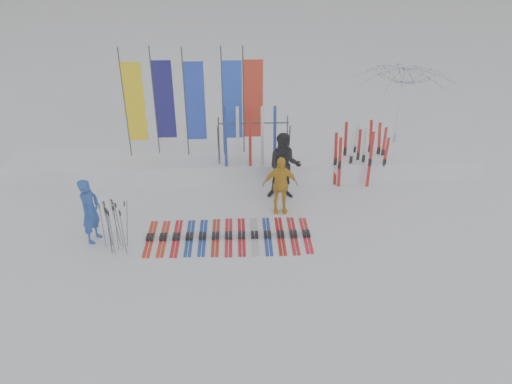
{
  "coord_description": "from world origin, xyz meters",
  "views": [
    {
      "loc": [
        -0.24,
        -9.02,
        6.87
      ],
      "look_at": [
        0.2,
        1.6,
        1.0
      ],
      "focal_mm": 35.0,
      "sensor_mm": 36.0,
      "label": 1
    }
  ],
  "objects_px": {
    "tent_canopy": "(401,107)",
    "ski_row": "(229,236)",
    "person_yellow": "(280,185)",
    "person_blue": "(90,211)",
    "ski_rack": "(254,136)",
    "person_black": "(284,166)"
  },
  "relations": [
    {
      "from": "person_blue",
      "to": "ski_row",
      "type": "bearing_deg",
      "value": -72.7
    },
    {
      "from": "tent_canopy",
      "to": "ski_rack",
      "type": "xyz_separation_m",
      "value": [
        -4.88,
        -2.12,
        -0.05
      ]
    },
    {
      "from": "person_yellow",
      "to": "tent_canopy",
      "type": "bearing_deg",
      "value": 39.32
    },
    {
      "from": "person_blue",
      "to": "ski_rack",
      "type": "bearing_deg",
      "value": -34.88
    },
    {
      "from": "person_blue",
      "to": "person_black",
      "type": "distance_m",
      "value": 5.13
    },
    {
      "from": "person_blue",
      "to": "ski_rack",
      "type": "height_order",
      "value": "ski_rack"
    },
    {
      "from": "person_black",
      "to": "tent_canopy",
      "type": "height_order",
      "value": "tent_canopy"
    },
    {
      "from": "tent_canopy",
      "to": "ski_row",
      "type": "relative_size",
      "value": 0.8
    },
    {
      "from": "ski_row",
      "to": "person_yellow",
      "type": "bearing_deg",
      "value": 41.63
    },
    {
      "from": "person_blue",
      "to": "tent_canopy",
      "type": "distance_m",
      "value": 10.24
    },
    {
      "from": "person_blue",
      "to": "person_yellow",
      "type": "height_order",
      "value": "person_blue"
    },
    {
      "from": "person_black",
      "to": "tent_canopy",
      "type": "bearing_deg",
      "value": 42.83
    },
    {
      "from": "person_black",
      "to": "tent_canopy",
      "type": "xyz_separation_m",
      "value": [
        4.08,
        3.21,
        0.49
      ]
    },
    {
      "from": "person_blue",
      "to": "tent_canopy",
      "type": "xyz_separation_m",
      "value": [
        8.84,
        5.14,
        0.62
      ]
    },
    {
      "from": "ski_row",
      "to": "ski_rack",
      "type": "bearing_deg",
      "value": 76.89
    },
    {
      "from": "person_yellow",
      "to": "tent_canopy",
      "type": "height_order",
      "value": "tent_canopy"
    },
    {
      "from": "person_black",
      "to": "ski_row",
      "type": "bearing_deg",
      "value": -123.02
    },
    {
      "from": "person_blue",
      "to": "ski_rack",
      "type": "relative_size",
      "value": 0.8
    },
    {
      "from": "tent_canopy",
      "to": "ski_row",
      "type": "distance_m",
      "value": 7.74
    },
    {
      "from": "person_yellow",
      "to": "ski_rack",
      "type": "distance_m",
      "value": 2.06
    },
    {
      "from": "person_blue",
      "to": "ski_row",
      "type": "relative_size",
      "value": 0.41
    },
    {
      "from": "person_black",
      "to": "person_yellow",
      "type": "relative_size",
      "value": 1.2
    }
  ]
}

